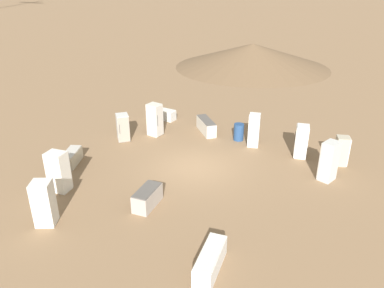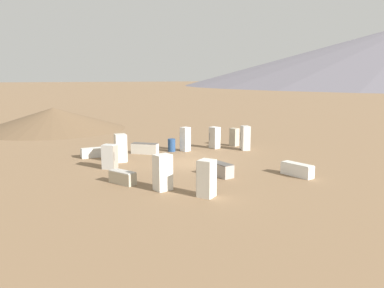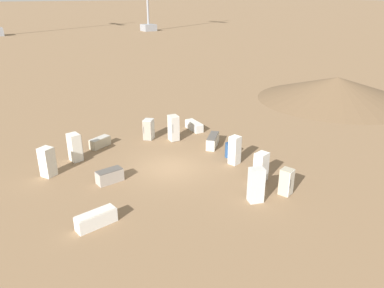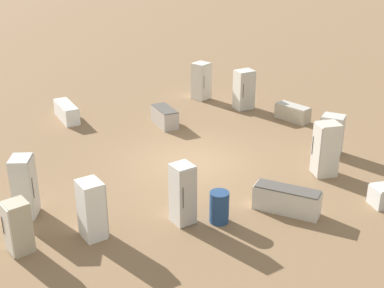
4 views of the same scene
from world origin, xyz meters
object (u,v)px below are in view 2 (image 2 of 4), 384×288
object	(u,v)px
discarded_fridge_6	(185,139)
rusty_barrel	(172,145)
discarded_fridge_3	(215,138)
discarded_fridge_9	(110,157)
discarded_fridge_8	(94,152)
discarded_fridge_1	(121,148)
discarded_fridge_12	(123,177)
discarded_fridge_7	(221,170)
discarded_fridge_10	(234,137)
discarded_fridge_0	(297,170)
discarded_fridge_2	(245,138)
discarded_fridge_5	(145,149)
discarded_fridge_11	(206,178)
discarded_fridge_4	(163,172)

from	to	relation	value
discarded_fridge_6	rusty_barrel	bearing A→B (deg)	146.91
discarded_fridge_3	discarded_fridge_9	size ratio (longest dim) A/B	1.13
discarded_fridge_3	discarded_fridge_8	size ratio (longest dim) A/B	0.91
discarded_fridge_1	discarded_fridge_12	world-z (taller)	discarded_fridge_1
discarded_fridge_1	discarded_fridge_6	xyz separation A→B (m)	(-5.39, -1.25, -0.03)
discarded_fridge_7	discarded_fridge_10	bearing A→B (deg)	-136.51
discarded_fridge_1	discarded_fridge_3	size ratio (longest dim) A/B	1.11
discarded_fridge_7	rusty_barrel	distance (m)	7.74
discarded_fridge_0	discarded_fridge_10	world-z (taller)	discarded_fridge_10
discarded_fridge_1	rusty_barrel	world-z (taller)	discarded_fridge_1
discarded_fridge_0	discarded_fridge_1	size ratio (longest dim) A/B	1.05
discarded_fridge_2	discarded_fridge_5	size ratio (longest dim) A/B	1.03
discarded_fridge_0	discarded_fridge_8	size ratio (longest dim) A/B	1.06
discarded_fridge_8	discarded_fridge_3	bearing A→B (deg)	-94.99
discarded_fridge_2	discarded_fridge_7	world-z (taller)	discarded_fridge_2
discarded_fridge_10	discarded_fridge_11	world-z (taller)	discarded_fridge_11
discarded_fridge_1	discarded_fridge_12	distance (m)	5.15
discarded_fridge_0	discarded_fridge_10	size ratio (longest dim) A/B	1.35
discarded_fridge_6	rusty_barrel	distance (m)	1.10
discarded_fridge_5	discarded_fridge_2	bearing A→B (deg)	-63.39
discarded_fridge_0	discarded_fridge_4	world-z (taller)	discarded_fridge_4
discarded_fridge_12	discarded_fridge_0	bearing A→B (deg)	-44.29
discarded_fridge_11	discarded_fridge_12	size ratio (longest dim) A/B	1.08
discarded_fridge_11	discarded_fridge_12	xyz separation A→B (m)	(2.63, -3.94, -0.53)
discarded_fridge_9	discarded_fridge_3	bearing A→B (deg)	150.18
discarded_fridge_6	discarded_fridge_12	xyz separation A→B (m)	(6.96, 6.12, -0.56)
discarded_fridge_3	discarded_fridge_4	size ratio (longest dim) A/B	0.94
discarded_fridge_5	discarded_fridge_10	world-z (taller)	discarded_fridge_10
discarded_fridge_1	discarded_fridge_12	xyz separation A→B (m)	(1.57, 4.87, -0.59)
discarded_fridge_3	discarded_fridge_11	xyz separation A→B (m)	(6.84, 9.93, 0.04)
discarded_fridge_9	discarded_fridge_8	bearing A→B (deg)	-136.55
discarded_fridge_3	discarded_fridge_10	xyz separation A→B (m)	(-1.90, -0.05, -0.11)
discarded_fridge_9	discarded_fridge_12	size ratio (longest dim) A/B	0.92
discarded_fridge_4	discarded_fridge_8	bearing A→B (deg)	86.45
discarded_fridge_8	discarded_fridge_10	xyz separation A→B (m)	(-10.88, 1.22, 0.39)
discarded_fridge_6	discarded_fridge_7	size ratio (longest dim) A/B	1.18
discarded_fridge_8	discarded_fridge_11	size ratio (longest dim) A/B	1.05
discarded_fridge_2	discarded_fridge_6	distance (m)	4.52
discarded_fridge_1	discarded_fridge_11	size ratio (longest dim) A/B	1.06
discarded_fridge_0	discarded_fridge_9	distance (m)	10.88
discarded_fridge_5	discarded_fridge_9	xyz separation A→B (m)	(3.52, 3.13, 0.35)
discarded_fridge_2	discarded_fridge_9	world-z (taller)	discarded_fridge_2
discarded_fridge_3	discarded_fridge_2	bearing A→B (deg)	-151.19
discarded_fridge_2	discarded_fridge_8	world-z (taller)	discarded_fridge_2
discarded_fridge_8	discarded_fridge_10	size ratio (longest dim) A/B	1.28
discarded_fridge_2	discarded_fridge_10	size ratio (longest dim) A/B	1.28
discarded_fridge_4	discarded_fridge_5	distance (m)	9.01
discarded_fridge_2	discarded_fridge_10	bearing A→B (deg)	7.88
discarded_fridge_12	discarded_fridge_1	bearing A→B (deg)	47.83
discarded_fridge_4	rusty_barrel	size ratio (longest dim) A/B	1.88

